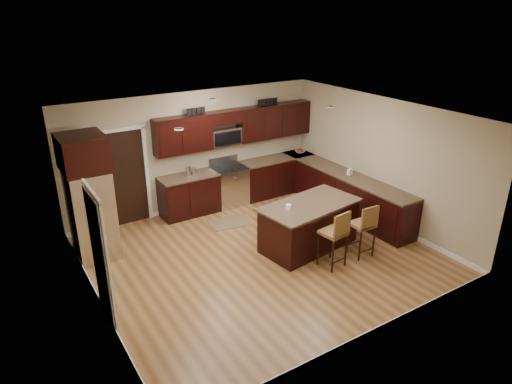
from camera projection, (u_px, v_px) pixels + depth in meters
floor at (261, 256)px, 8.67m from camera, size 6.00×6.00×0.00m
ceiling at (262, 116)px, 7.64m from camera, size 6.00×6.00×0.00m
wall_back at (196, 151)px, 10.31m from camera, size 6.00×0.00×6.00m
wall_left at (90, 231)px, 6.68m from camera, size 0.00×5.50×5.50m
wall_right at (380, 161)px, 9.63m from camera, size 0.00×5.50×5.50m
base_cabinets at (296, 189)px, 10.56m from camera, size 4.02×3.96×0.92m
upper_cabinets at (239, 125)px, 10.50m from camera, size 4.00×0.33×0.80m
range at (229, 185)px, 10.74m from camera, size 0.76×0.64×1.11m
microwave at (225, 137)px, 10.42m from camera, size 0.76×0.31×0.40m
doorway at (125, 178)px, 9.60m from camera, size 0.85×0.03×2.06m
pantry_door at (99, 259)px, 6.58m from camera, size 0.03×0.80×2.04m
letter_decor at (233, 106)px, 10.26m from camera, size 2.20×0.03×0.15m
island at (309, 227)px, 8.85m from camera, size 2.06×1.28×0.92m
stool_mid at (336, 233)px, 8.06m from camera, size 0.46×0.46×1.10m
stool_right at (365, 225)px, 8.41m from camera, size 0.41×0.41×1.06m
refrigerator at (89, 196)px, 8.25m from camera, size 0.79×0.92×2.35m
floor_mat at (230, 222)px, 9.98m from camera, size 0.96×0.71×0.01m
fruit_bowl at (300, 152)px, 11.58m from camera, size 0.28×0.28×0.06m
soap_bottle at (350, 171)px, 10.06m from camera, size 0.09×0.09×0.20m
canister_tall at (188, 171)px, 10.03m from camera, size 0.12×0.12×0.20m
canister_short at (194, 171)px, 10.11m from camera, size 0.11×0.11×0.15m
island_jar at (288, 207)px, 8.39m from camera, size 0.10×0.10×0.10m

